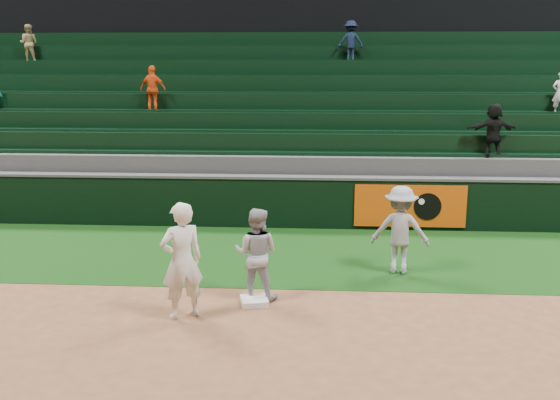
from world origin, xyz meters
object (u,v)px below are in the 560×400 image
(first_baseman, at_px, (182,261))
(base_coach, at_px, (400,230))
(first_base, at_px, (254,301))
(baserunner, at_px, (256,254))

(first_baseman, xyz_separation_m, base_coach, (3.61, 2.33, -0.08))
(first_base, bearing_deg, first_baseman, -149.80)
(baserunner, bearing_deg, first_baseman, 49.50)
(first_base, xyz_separation_m, baserunner, (0.01, 0.27, 0.73))
(first_base, bearing_deg, baserunner, 87.68)
(first_base, relative_size, base_coach, 0.26)
(first_baseman, height_order, base_coach, first_baseman)
(first_base, distance_m, first_baseman, 1.49)
(baserunner, relative_size, base_coach, 0.93)
(baserunner, height_order, base_coach, base_coach)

